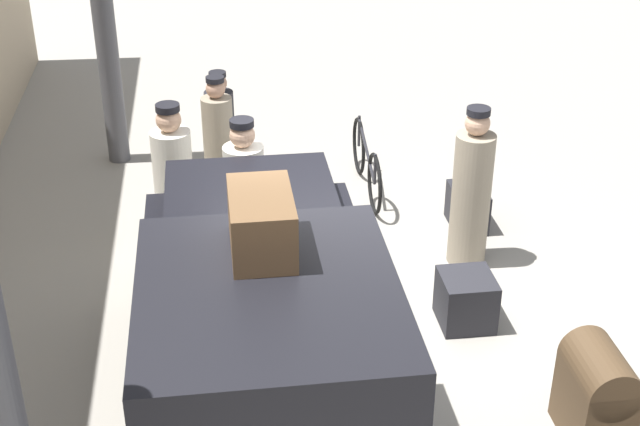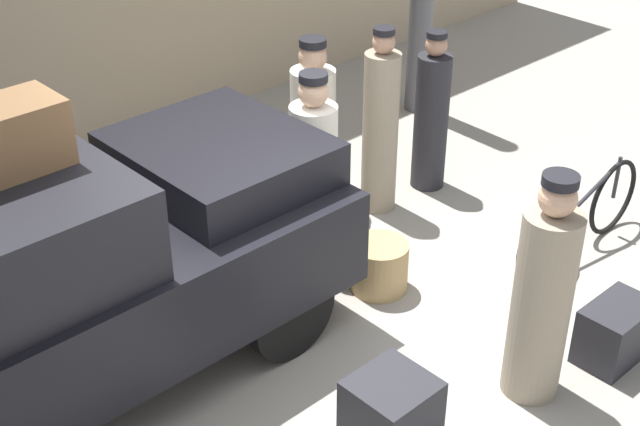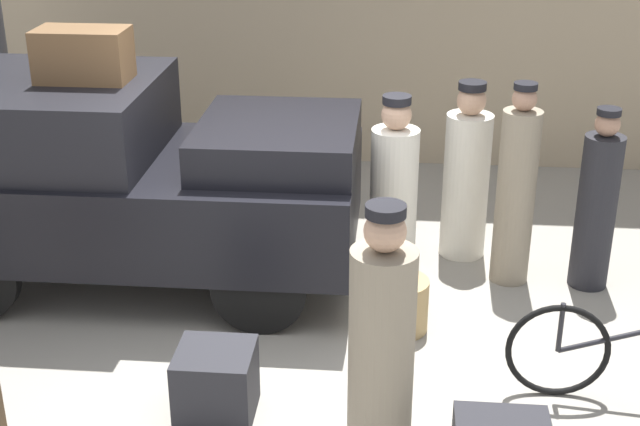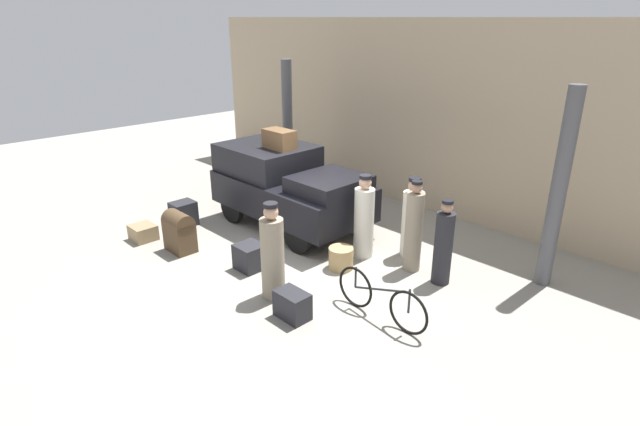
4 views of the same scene
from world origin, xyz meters
The scene contains 14 objects.
ground_plane centered at (0.00, 0.00, 0.00)m, with size 30.00×30.00×0.00m, color gray.
canopy_pillar_right centered at (3.76, 2.37, 1.76)m, with size 0.27×0.27×3.52m.
truck centered at (-1.54, 0.86, 0.98)m, with size 3.69×1.87×1.77m.
bicycle centered at (2.45, -0.66, 0.37)m, with size 1.78×0.04×0.76m.
wicker_basket centered at (0.82, 0.15, 0.21)m, with size 0.47×0.47×0.43m.
porter_with_bicycle centered at (0.75, 0.87, 0.77)m, with size 0.40×0.40×1.70m.
porter_standing_middle centered at (0.72, -1.42, 0.78)m, with size 0.40×0.40×1.71m.
porter_lifting_near_truck centered at (1.40, 1.58, 0.74)m, with size 0.42×0.42×1.64m.
porter_carrying_trunk centered at (2.46, 1.05, 0.73)m, with size 0.33×0.33×1.59m.
conductor_in_dark_uniform centered at (1.78, 1.09, 0.82)m, with size 0.33×0.33×1.77m.
trunk_barrel_dark centered at (-2.02, -1.65, 0.44)m, with size 0.64×0.43×0.84m.
trunk_large_brown centered at (-0.38, -1.10, 0.25)m, with size 0.51×0.49×0.50m.
suitcase_small_leather centered at (1.44, -1.63, 0.23)m, with size 0.56×0.37×0.46m.
trunk_on_truck_roof centered at (-1.77, 0.86, 1.98)m, with size 0.73×0.43×0.42m.
Camera 1 is at (-7.05, 1.16, 4.89)m, focal length 50.00 mm.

